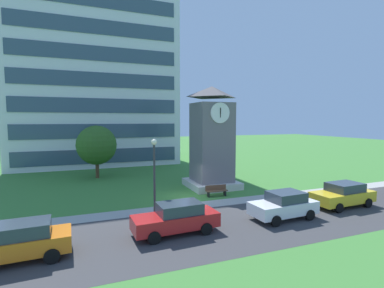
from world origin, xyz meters
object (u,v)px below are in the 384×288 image
at_px(tree_near_tower, 97,145).
at_px(parked_car_yellow, 343,194).
at_px(parked_car_orange, 21,241).
at_px(park_bench, 216,190).
at_px(parked_car_white, 284,205).
at_px(street_lamp, 154,169).
at_px(parked_car_red, 177,218).
at_px(clock_tower, 212,143).

height_order(tree_near_tower, parked_car_yellow, tree_near_tower).
xyz_separation_m(tree_near_tower, parked_car_orange, (-3.96, -17.67, -2.67)).
relative_size(park_bench, parked_car_white, 0.42).
bearing_deg(parked_car_yellow, parked_car_white, -174.28).
bearing_deg(park_bench, parked_car_orange, -152.74).
xyz_separation_m(street_lamp, parked_car_white, (7.59, -2.93, -2.31)).
bearing_deg(street_lamp, tree_near_tower, 101.03).
distance_m(parked_car_orange, parked_car_red, 7.34).
bearing_deg(parked_car_white, clock_tower, 94.31).
bearing_deg(parked_car_orange, tree_near_tower, 77.38).
distance_m(street_lamp, parked_car_yellow, 13.62).
bearing_deg(parked_car_red, clock_tower, 55.35).
height_order(clock_tower, parked_car_yellow, clock_tower).
xyz_separation_m(tree_near_tower, parked_car_white, (10.41, -17.41, -2.67)).
bearing_deg(parked_car_red, park_bench, 48.84).
distance_m(clock_tower, parked_car_orange, 16.99).
bearing_deg(street_lamp, park_bench, 29.56).
relative_size(parked_car_red, parked_car_white, 1.10).
relative_size(street_lamp, parked_car_orange, 1.17).
relative_size(parked_car_orange, parked_car_white, 0.99).
height_order(parked_car_red, parked_car_yellow, same).
relative_size(street_lamp, parked_car_yellow, 1.05).
bearing_deg(tree_near_tower, park_bench, -51.81).
distance_m(tree_near_tower, parked_car_yellow, 23.41).
xyz_separation_m(clock_tower, parked_car_orange, (-13.67, -9.56, -3.22)).
xyz_separation_m(clock_tower, park_bench, (-0.96, -3.02, -3.62)).
relative_size(clock_tower, parked_car_yellow, 1.94).
height_order(parked_car_orange, parked_car_red, same).
relative_size(tree_near_tower, parked_car_orange, 1.31).
relative_size(park_bench, street_lamp, 0.37).
xyz_separation_m(park_bench, parked_car_white, (1.66, -6.29, 0.40)).
bearing_deg(tree_near_tower, clock_tower, -39.84).
height_order(street_lamp, parked_car_red, street_lamp).
bearing_deg(park_bench, parked_car_yellow, -38.14).
xyz_separation_m(clock_tower, tree_near_tower, (-9.71, 8.10, -0.55)).
bearing_deg(parked_car_orange, parked_car_red, 3.11).
xyz_separation_m(park_bench, street_lamp, (-5.92, -3.36, 2.71)).
bearing_deg(parked_car_white, tree_near_tower, 120.89).
xyz_separation_m(parked_car_orange, parked_car_white, (14.37, 0.26, 0.00)).
distance_m(park_bench, tree_near_tower, 14.48).
relative_size(parked_car_red, parked_car_yellow, 1.00).
bearing_deg(parked_car_orange, street_lamp, 25.17).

